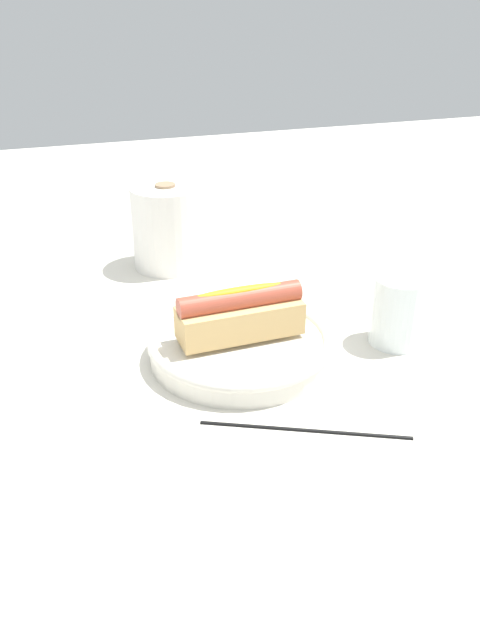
% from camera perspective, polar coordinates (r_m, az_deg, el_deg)
% --- Properties ---
extents(ground_plane, '(2.40, 2.40, 0.00)m').
position_cam_1_polar(ground_plane, '(0.80, 1.10, -3.62)').
color(ground_plane, silver).
extents(serving_bowl, '(0.23, 0.23, 0.03)m').
position_cam_1_polar(serving_bowl, '(0.80, 0.00, -2.20)').
color(serving_bowl, silver).
rests_on(serving_bowl, ground_plane).
extents(hotdog_front, '(0.15, 0.06, 0.06)m').
position_cam_1_polar(hotdog_front, '(0.78, 0.00, 0.51)').
color(hotdog_front, '#DBB270').
rests_on(hotdog_front, serving_bowl).
extents(water_glass, '(0.07, 0.07, 0.09)m').
position_cam_1_polar(water_glass, '(0.85, 13.54, 0.47)').
color(water_glass, white).
rests_on(water_glass, ground_plane).
extents(paper_towel_roll, '(0.11, 0.11, 0.13)m').
position_cam_1_polar(paper_towel_roll, '(1.05, -6.31, 8.03)').
color(paper_towel_roll, white).
rests_on(paper_towel_roll, ground_plane).
extents(chopstick_near, '(0.20, 0.10, 0.01)m').
position_cam_1_polar(chopstick_near, '(0.69, 5.66, -9.38)').
color(chopstick_near, black).
rests_on(chopstick_near, ground_plane).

